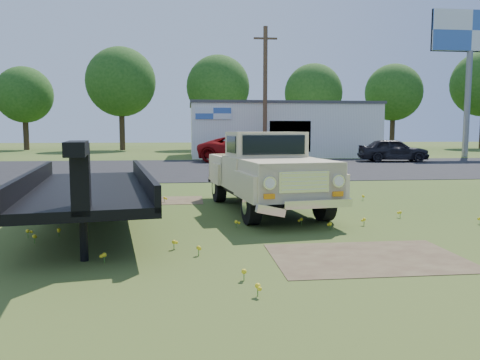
# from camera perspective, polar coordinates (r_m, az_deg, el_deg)

# --- Properties ---
(ground) EXTENTS (140.00, 140.00, 0.00)m
(ground) POSITION_cam_1_polar(r_m,az_deg,el_deg) (10.25, 1.10, -5.25)
(ground) COLOR #334F19
(ground) RESTS_ON ground
(asphalt_lot) EXTENTS (90.00, 14.00, 0.02)m
(asphalt_lot) POSITION_cam_1_polar(r_m,az_deg,el_deg) (25.08, -3.37, 1.44)
(asphalt_lot) COLOR black
(asphalt_lot) RESTS_ON ground
(dirt_patch_a) EXTENTS (3.00, 2.00, 0.01)m
(dirt_patch_a) POSITION_cam_1_polar(r_m,az_deg,el_deg) (7.78, 15.26, -9.14)
(dirt_patch_a) COLOR #503B2B
(dirt_patch_a) RESTS_ON ground
(dirt_patch_b) EXTENTS (2.20, 1.60, 0.01)m
(dirt_patch_b) POSITION_cam_1_polar(r_m,az_deg,el_deg) (13.63, -9.22, -2.50)
(dirt_patch_b) COLOR #503B2B
(dirt_patch_b) RESTS_ON ground
(commercial_building) EXTENTS (14.20, 8.20, 4.15)m
(commercial_building) POSITION_cam_1_polar(r_m,az_deg,el_deg) (37.68, 4.82, 6.17)
(commercial_building) COLOR silver
(commercial_building) RESTS_ON ground
(billboard) EXTENTS (6.10, 0.45, 11.05)m
(billboard) POSITION_cam_1_polar(r_m,az_deg,el_deg) (40.66, 26.24, 14.68)
(billboard) COLOR slate
(billboard) RESTS_ON ground
(utility_pole_mid) EXTENTS (1.60, 0.30, 9.00)m
(utility_pole_mid) POSITION_cam_1_polar(r_m,az_deg,el_deg) (32.51, 3.08, 10.61)
(utility_pole_mid) COLOR #463420
(utility_pole_mid) RESTS_ON ground
(treeline_b) EXTENTS (5.76, 5.76, 8.57)m
(treeline_b) POSITION_cam_1_polar(r_m,az_deg,el_deg) (53.75, -24.82, 9.40)
(treeline_b) COLOR #342617
(treeline_b) RESTS_ON ground
(treeline_c) EXTENTS (7.04, 7.04, 10.47)m
(treeline_c) POSITION_cam_1_polar(r_m,az_deg,el_deg) (50.16, -14.32, 11.50)
(treeline_c) COLOR #342617
(treeline_c) RESTS_ON ground
(treeline_d) EXTENTS (6.72, 6.72, 10.00)m
(treeline_d) POSITION_cam_1_polar(r_m,az_deg,el_deg) (50.79, -2.68, 11.25)
(treeline_d) COLOR #342617
(treeline_d) RESTS_ON ground
(treeline_e) EXTENTS (6.08, 6.08, 9.04)m
(treeline_e) POSITION_cam_1_polar(r_m,az_deg,el_deg) (50.90, 8.94, 10.45)
(treeline_e) COLOR #342617
(treeline_e) RESTS_ON ground
(treeline_f) EXTENTS (6.40, 6.40, 9.52)m
(treeline_f) POSITION_cam_1_polar(r_m,az_deg,el_deg) (56.66, 18.21, 10.09)
(treeline_f) COLOR #342617
(treeline_f) RESTS_ON ground
(vintage_pickup_truck) EXTENTS (2.88, 5.72, 1.99)m
(vintage_pickup_truck) POSITION_cam_1_polar(r_m,az_deg,el_deg) (11.76, 3.12, 1.09)
(vintage_pickup_truck) COLOR beige
(vintage_pickup_truck) RESTS_ON ground
(flatbed_trailer) EXTENTS (3.37, 7.16, 1.88)m
(flatbed_trailer) POSITION_cam_1_polar(r_m,az_deg,el_deg) (10.13, -17.92, -0.31)
(flatbed_trailer) COLOR black
(flatbed_trailer) RESTS_ON ground
(red_pickup) EXTENTS (6.54, 4.56, 1.66)m
(red_pickup) POSITION_cam_1_polar(r_m,az_deg,el_deg) (29.88, 0.69, 3.79)
(red_pickup) COLOR maroon
(red_pickup) RESTS_ON ground
(dark_sedan) EXTENTS (4.58, 2.39, 1.49)m
(dark_sedan) POSITION_cam_1_polar(r_m,az_deg,el_deg) (31.82, 18.17, 3.47)
(dark_sedan) COLOR black
(dark_sedan) RESTS_ON ground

